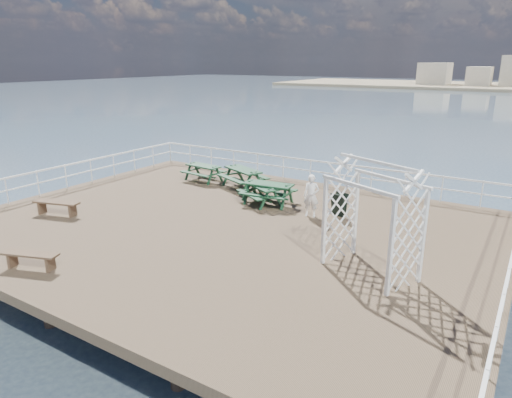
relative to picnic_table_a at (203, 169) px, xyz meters
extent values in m
cube|color=brown|center=(4.49, -4.39, -0.70)|extent=(18.00, 14.00, 0.30)
plane|color=#3A4F61|center=(4.49, 35.61, -2.55)|extent=(300.00, 300.00, 0.00)
cube|color=beige|center=(-15.51, 127.61, 1.25)|extent=(8.00, 8.00, 6.00)
cube|color=beige|center=(-3.51, 127.61, 0.75)|extent=(6.00, 8.00, 5.00)
cylinder|color=brown|center=(-3.01, 1.11, -1.90)|extent=(0.36, 0.36, 2.10)
cylinder|color=brown|center=(11.99, 1.11, -1.90)|extent=(0.36, 0.36, 2.10)
cube|color=white|center=(4.49, 2.46, 0.50)|extent=(17.70, 0.07, 0.07)
cube|color=white|center=(4.49, 2.46, 0.00)|extent=(17.70, 0.05, 0.05)
cylinder|color=white|center=(-4.36, 2.46, 0.00)|extent=(0.05, 0.05, 1.10)
cube|color=white|center=(-4.36, -4.39, 0.50)|extent=(0.07, 13.70, 0.07)
cube|color=white|center=(-4.36, -4.39, 0.00)|extent=(0.05, 13.70, 0.05)
cube|color=white|center=(13.34, -4.39, 0.00)|extent=(0.05, 13.70, 0.05)
cube|color=#12321C|center=(0.00, 0.00, 0.18)|extent=(1.83, 0.86, 0.06)
cube|color=#12321C|center=(0.06, 0.59, -0.11)|extent=(1.78, 0.42, 0.05)
cube|color=#12321C|center=(-0.06, -0.59, -0.11)|extent=(1.78, 0.42, 0.05)
cube|color=#12321C|center=(-0.73, 0.07, -0.13)|extent=(0.22, 1.42, 0.06)
cube|color=#12321C|center=(0.73, -0.07, -0.13)|extent=(0.22, 1.42, 0.06)
cube|color=#12321C|center=(-0.70, 0.37, -0.18)|extent=(0.13, 0.51, 0.86)
cube|color=#12321C|center=(-0.76, -0.22, -0.18)|extent=(0.13, 0.51, 0.86)
cube|color=#12321C|center=(0.76, 0.22, -0.18)|extent=(0.13, 0.51, 0.86)
cube|color=#12321C|center=(0.70, -0.37, -0.18)|extent=(0.13, 0.51, 0.86)
cube|color=#12321C|center=(0.00, 0.00, -0.30)|extent=(1.57, 0.24, 0.06)
cube|color=#12321C|center=(2.30, -0.02, 0.28)|extent=(2.15, 1.51, 0.07)
cube|color=#12321C|center=(2.57, 0.60, -0.05)|extent=(1.95, 1.05, 0.06)
cube|color=#12321C|center=(2.04, -0.63, -0.05)|extent=(1.95, 1.05, 0.06)
cube|color=#12321C|center=(1.54, 0.31, -0.07)|extent=(0.72, 1.52, 0.07)
cube|color=#12321C|center=(3.07, -0.35, -0.07)|extent=(0.72, 1.52, 0.07)
cube|color=#12321C|center=(1.67, 0.62, -0.13)|extent=(0.31, 0.56, 0.98)
cube|color=#12321C|center=(1.40, 0.00, -0.13)|extent=(0.31, 0.56, 0.98)
cube|color=#12321C|center=(3.20, -0.04, -0.13)|extent=(0.31, 0.56, 0.98)
cube|color=#12321C|center=(2.94, -0.65, -0.13)|extent=(0.31, 0.56, 0.98)
cube|color=#12321C|center=(2.30, -0.02, -0.27)|extent=(1.67, 0.78, 0.07)
cube|color=#12321C|center=(4.51, -1.49, 0.25)|extent=(2.02, 0.96, 0.06)
cube|color=#12321C|center=(4.44, -0.84, -0.06)|extent=(1.96, 0.48, 0.05)
cube|color=#12321C|center=(4.58, -2.13, -0.06)|extent=(1.96, 0.48, 0.05)
cube|color=#12321C|center=(3.71, -1.57, -0.08)|extent=(0.25, 1.57, 0.06)
cube|color=#12321C|center=(5.32, -1.40, -0.08)|extent=(0.25, 1.57, 0.06)
cube|color=#12321C|center=(3.67, -1.25, -0.14)|extent=(0.15, 0.56, 0.95)
cube|color=#12321C|center=(3.74, -1.90, -0.14)|extent=(0.15, 0.56, 0.95)
cube|color=#12321C|center=(5.29, -1.08, -0.14)|extent=(0.15, 0.56, 0.95)
cube|color=#12321C|center=(5.35, -1.72, -0.14)|extent=(0.15, 0.56, 0.95)
cube|color=#12321C|center=(4.51, -1.49, -0.28)|extent=(1.73, 0.27, 0.06)
cube|color=#12321C|center=(4.26, -1.62, 0.16)|extent=(1.85, 1.42, 0.06)
cube|color=#12321C|center=(4.54, -1.11, -0.12)|extent=(1.64, 1.04, 0.05)
cube|color=#12321C|center=(3.99, -2.13, -0.12)|extent=(1.64, 1.04, 0.05)
cube|color=#12321C|center=(3.63, -1.27, -0.13)|extent=(0.73, 1.27, 0.06)
cube|color=#12321C|center=(4.90, -1.96, -0.13)|extent=(0.73, 1.27, 0.06)
cube|color=#12321C|center=(3.76, -1.02, -0.18)|extent=(0.30, 0.48, 0.85)
cube|color=#12321C|center=(3.49, -1.53, -0.18)|extent=(0.30, 0.48, 0.85)
cube|color=#12321C|center=(5.04, -1.71, -0.18)|extent=(0.30, 0.48, 0.85)
cube|color=#12321C|center=(4.76, -2.22, -0.18)|extent=(0.30, 0.48, 0.85)
cube|color=#12321C|center=(4.26, -1.62, -0.31)|extent=(1.40, 0.80, 0.06)
cube|color=brown|center=(-1.47, -6.92, -0.07)|extent=(1.84, 0.92, 0.07)
cube|color=brown|center=(-2.12, -7.12, -0.33)|extent=(0.20, 0.39, 0.45)
cube|color=brown|center=(-0.83, -6.73, -0.33)|extent=(0.20, 0.39, 0.45)
cube|color=brown|center=(2.01, -10.19, -0.12)|extent=(1.65, 0.90, 0.06)
cube|color=brown|center=(1.44, -10.40, -0.35)|extent=(0.19, 0.35, 0.40)
cube|color=brown|center=(2.58, -9.99, -0.35)|extent=(0.19, 0.35, 0.40)
cube|color=white|center=(8.73, -5.55, 0.70)|extent=(0.12, 0.12, 2.50)
cube|color=white|center=(9.21, -4.39, 0.70)|extent=(0.12, 0.12, 2.50)
cube|color=white|center=(10.84, -6.43, 0.70)|extent=(0.12, 0.12, 2.50)
cube|color=white|center=(11.33, -5.27, 0.70)|extent=(0.12, 0.12, 2.50)
cube|color=white|center=(9.79, -5.99, 2.00)|extent=(2.34, 1.04, 0.08)
cube|color=white|center=(10.27, -4.83, 2.00)|extent=(2.34, 1.04, 0.08)
cube|color=white|center=(10.03, -5.41, 2.53)|extent=(2.34, 1.03, 0.07)
cube|color=black|center=(7.53, -1.58, -0.11)|extent=(0.58, 0.33, 0.91)
cube|color=black|center=(7.57, -1.40, -0.11)|extent=(0.58, 0.33, 0.91)
imported|color=white|center=(6.65, -2.01, 0.24)|extent=(0.66, 0.53, 1.58)
camera|label=1|loc=(13.48, -16.69, 5.02)|focal=32.00mm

